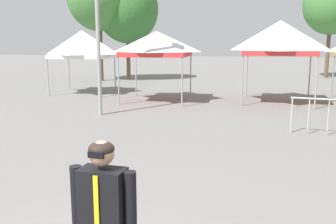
{
  "coord_description": "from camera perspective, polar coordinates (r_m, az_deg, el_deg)",
  "views": [
    {
      "loc": [
        1.73,
        -2.79,
        2.64
      ],
      "look_at": [
        0.24,
        4.22,
        1.3
      ],
      "focal_mm": 39.94,
      "sensor_mm": 36.0,
      "label": 1
    }
  ],
  "objects": [
    {
      "name": "canopy_tent_behind_right",
      "position": [
        20.18,
        -12.97,
        10.03
      ],
      "size": [
        3.03,
        3.03,
        3.25
      ],
      "color": "#9E9EA3",
      "rests_on": "ground"
    },
    {
      "name": "crowd_barrier_near_person",
      "position": [
        11.54,
        23.34,
        0.31
      ],
      "size": [
        2.08,
        0.38,
        1.08
      ],
      "color": "#B7BABF",
      "rests_on": "ground"
    },
    {
      "name": "person_foreground",
      "position": [
        3.63,
        -9.78,
        -15.82
      ],
      "size": [
        0.65,
        0.28,
        1.78
      ],
      "color": "#33384C",
      "rests_on": "ground"
    },
    {
      "name": "tree_behind_tents_right",
      "position": [
        27.0,
        -6.21,
        15.34
      ],
      "size": [
        4.28,
        4.28,
        7.27
      ],
      "color": "brown",
      "rests_on": "ground"
    },
    {
      "name": "canopy_tent_far_left",
      "position": [
        17.25,
        16.73,
        10.8
      ],
      "size": [
        3.22,
        3.22,
        3.58
      ],
      "color": "#9E9EA3",
      "rests_on": "ground"
    },
    {
      "name": "canopy_tent_behind_left",
      "position": [
        16.97,
        -1.74,
        10.36
      ],
      "size": [
        2.93,
        2.93,
        3.14
      ],
      "color": "#9E9EA3",
      "rests_on": "ground"
    },
    {
      "name": "tree_behind_tents_left",
      "position": [
        30.96,
        23.68,
        14.85
      ],
      "size": [
        4.07,
        4.07,
        7.66
      ],
      "color": "brown",
      "rests_on": "ground"
    }
  ]
}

